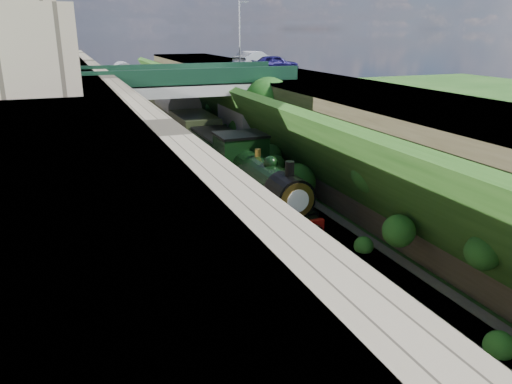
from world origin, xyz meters
TOP-DOWN VIEW (x-y plane):
  - ground at (0.00, 0.00)m, footprint 160.00×160.00m
  - trackbed at (0.00, 20.00)m, footprint 10.00×90.00m
  - retaining_wall at (-5.50, 20.00)m, footprint 1.00×90.00m
  - street_plateau_left at (-9.00, 20.00)m, footprint 6.00×90.00m
  - street_plateau_right at (9.50, 20.00)m, footprint 8.00×90.00m
  - embankment_slope at (4.97, 19.95)m, footprint 4.39×91.26m
  - track_left at (-2.00, 20.00)m, footprint 2.50×90.00m
  - track_right at (1.20, 20.00)m, footprint 2.50×90.00m
  - road_bridge at (0.94, 24.00)m, footprint 16.00×6.40m
  - building_far at (-10.50, 30.00)m, footprint 5.00×10.00m
  - building_near at (-9.50, 14.00)m, footprint 4.00×8.00m
  - tree at (5.91, 20.36)m, footprint 3.60×3.80m
  - lamppost at (7.04, 29.81)m, footprint 0.87×0.15m
  - car_blue at (9.86, 28.47)m, footprint 4.32×1.87m
  - car_silver at (9.85, 33.58)m, footprint 5.05×3.86m
  - locomotive at (1.20, 10.48)m, footprint 3.10×10.23m
  - tender at (1.20, 17.84)m, footprint 2.70×6.00m
  - coach_front at (1.20, 30.44)m, footprint 2.90×18.00m
  - coach_middle at (1.20, 49.24)m, footprint 2.90×18.00m
  - coach_rear at (1.20, 68.04)m, footprint 2.90×18.00m

SIDE VIEW (x-z plane):
  - ground at x=0.00m, z-range 0.00..0.00m
  - trackbed at x=0.00m, z-range 0.00..0.20m
  - track_left at x=-2.00m, z-range 0.15..0.35m
  - track_right at x=1.20m, z-range 0.15..0.35m
  - tender at x=1.20m, z-range 0.09..3.14m
  - locomotive at x=1.20m, z-range -0.02..3.81m
  - coach_front at x=1.20m, z-range 0.20..3.90m
  - coach_middle at x=1.20m, z-range 0.20..3.90m
  - coach_rear at x=1.20m, z-range 0.20..3.90m
  - embankment_slope at x=4.97m, z-range -0.46..5.90m
  - street_plateau_right at x=9.50m, z-range 0.00..6.25m
  - retaining_wall at x=-5.50m, z-range 0.00..7.00m
  - street_plateau_left at x=-9.00m, z-range 0.00..7.00m
  - road_bridge at x=0.94m, z-range 0.45..7.70m
  - tree at x=5.91m, z-range 1.35..7.95m
  - car_blue at x=9.86m, z-range 6.25..7.70m
  - car_silver at x=9.85m, z-range 6.25..7.85m
  - building_near at x=-9.50m, z-range 7.00..11.00m
  - lamppost at x=7.04m, z-range 6.57..12.57m
  - building_far at x=-10.50m, z-range 7.00..13.00m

